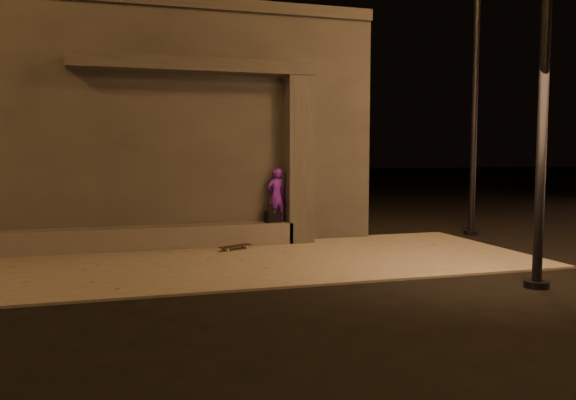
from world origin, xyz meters
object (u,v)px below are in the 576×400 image
object	(u,v)px
column	(298,160)
street_lamp_0	(547,9)
backpack	(272,216)
skateboarder	(276,195)
skateboard	(235,246)

from	to	relation	value
column	street_lamp_0	distance (m)	5.80
column	backpack	bearing A→B (deg)	180.00
column	skateboarder	size ratio (longest dim) A/B	3.07
skateboard	street_lamp_0	world-z (taller)	street_lamp_0
skateboarder	street_lamp_0	distance (m)	6.32
backpack	street_lamp_0	size ratio (longest dim) A/B	0.06
backpack	skateboard	bearing A→B (deg)	-162.67
column	backpack	size ratio (longest dim) A/B	8.73
skateboarder	skateboard	xyz separation A→B (m)	(-1.04, -0.65, -0.97)
column	skateboard	world-z (taller)	column
skateboarder	backpack	distance (m)	0.46
backpack	street_lamp_0	bearing A→B (deg)	-77.97
column	skateboard	size ratio (longest dim) A/B	4.88
skateboarder	backpack	xyz separation A→B (m)	(-0.10, 0.00, -0.44)
column	skateboarder	world-z (taller)	column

